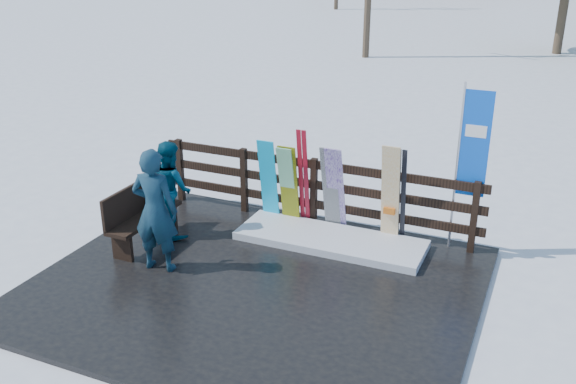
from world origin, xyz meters
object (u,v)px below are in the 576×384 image
at_px(rental_flag, 470,150).
at_px(person_back, 170,188).
at_px(snowboard_1, 287,186).
at_px(snowboard_2, 289,186).
at_px(snowboard_5, 390,195).
at_px(person_front, 155,210).
at_px(snowboard_0, 268,181).
at_px(snowboard_3, 336,190).
at_px(snowboard_4, 331,190).
at_px(bench, 141,213).

height_order(rental_flag, person_back, rental_flag).
height_order(snowboard_1, person_back, person_back).
bearing_deg(snowboard_2, snowboard_1, 180.00).
bearing_deg(rental_flag, snowboard_2, -174.46).
relative_size(snowboard_2, snowboard_5, 0.86).
distance_m(snowboard_2, person_front, 2.43).
bearing_deg(snowboard_0, snowboard_1, 0.00).
relative_size(snowboard_3, person_front, 0.85).
xyz_separation_m(snowboard_1, snowboard_4, (0.76, 0.00, 0.06)).
bearing_deg(bench, snowboard_0, 46.37).
bearing_deg(person_front, snowboard_0, -117.80).
height_order(snowboard_1, snowboard_3, snowboard_3).
bearing_deg(snowboard_3, snowboard_1, 180.00).
distance_m(bench, snowboard_1, 2.39).
xyz_separation_m(snowboard_1, snowboard_2, (0.03, -0.00, 0.01)).
relative_size(snowboard_2, person_front, 0.78).
relative_size(snowboard_2, person_back, 0.91).
xyz_separation_m(snowboard_1, rental_flag, (2.81, 0.27, 0.91)).
bearing_deg(snowboard_5, snowboard_4, 180.00).
bearing_deg(person_back, snowboard_1, -115.93).
distance_m(snowboard_1, person_front, 2.41).
relative_size(snowboard_0, snowboard_3, 0.95).
relative_size(bench, snowboard_4, 0.97).
relative_size(snowboard_5, person_back, 1.05).
bearing_deg(person_front, snowboard_4, -139.25).
bearing_deg(snowboard_5, snowboard_2, -180.00).
distance_m(snowboard_0, snowboard_3, 1.18).
relative_size(snowboard_1, snowboard_5, 0.86).
xyz_separation_m(bench, snowboard_2, (1.84, 1.55, 0.19)).
relative_size(snowboard_4, snowboard_5, 0.94).
bearing_deg(snowboard_1, person_back, -145.96).
relative_size(snowboard_4, person_front, 0.84).
bearing_deg(person_front, bench, -47.79).
distance_m(bench, snowboard_4, 3.01).
bearing_deg(snowboard_1, snowboard_4, 0.00).
relative_size(bench, person_back, 0.96).
height_order(bench, rental_flag, rental_flag).
relative_size(snowboard_1, snowboard_2, 1.00).
relative_size(rental_flag, person_back, 1.66).
bearing_deg(snowboard_0, bench, -133.63).
height_order(snowboard_1, snowboard_5, snowboard_5).
bearing_deg(snowboard_4, snowboard_2, -180.00).
distance_m(snowboard_2, snowboard_5, 1.71).
relative_size(snowboard_0, snowboard_2, 1.04).
distance_m(bench, snowboard_3, 3.08).
distance_m(bench, person_back, 0.61).
xyz_separation_m(snowboard_0, snowboard_1, (0.34, 0.00, -0.03)).
distance_m(snowboard_2, snowboard_4, 0.73).
distance_m(snowboard_2, person_back, 1.92).
height_order(snowboard_3, person_back, person_back).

